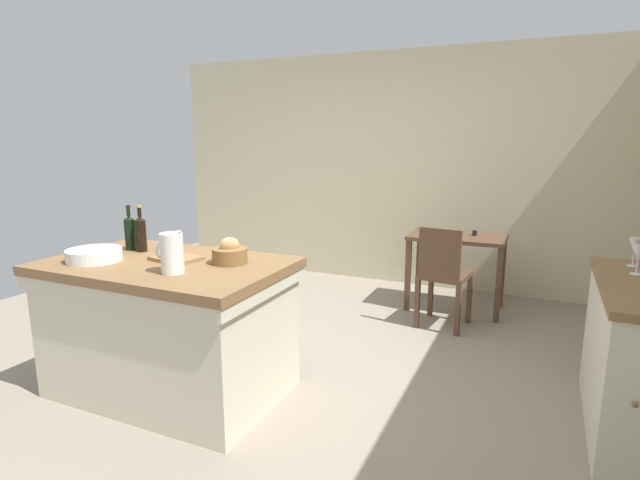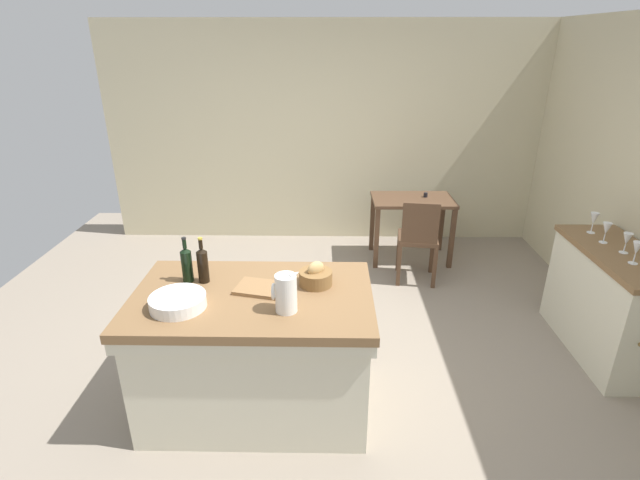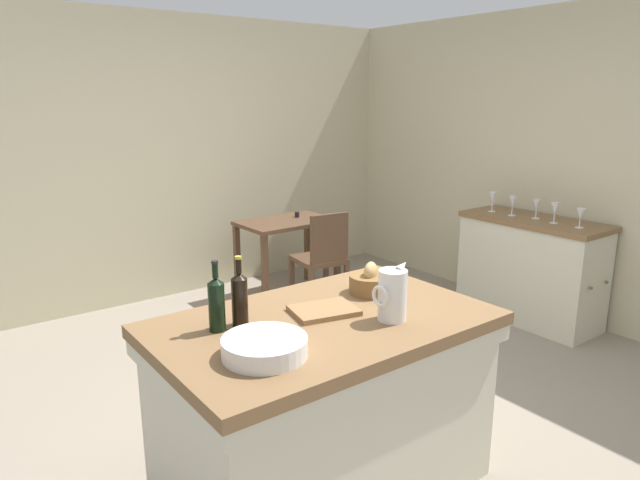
{
  "view_description": "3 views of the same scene",
  "coord_description": "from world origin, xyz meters",
  "px_view_note": "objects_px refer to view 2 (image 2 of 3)",
  "views": [
    {
      "loc": [
        1.69,
        -2.93,
        1.64
      ],
      "look_at": [
        0.2,
        0.35,
        0.91
      ],
      "focal_mm": 27.79,
      "sensor_mm": 36.0,
      "label": 1
    },
    {
      "loc": [
        0.01,
        -3.21,
        2.38
      ],
      "look_at": [
        -0.05,
        0.38,
        0.86
      ],
      "focal_mm": 26.71,
      "sensor_mm": 36.0,
      "label": 2
    },
    {
      "loc": [
        -1.94,
        -2.5,
        1.87
      ],
      "look_at": [
        0.2,
        0.35,
        0.97
      ],
      "focal_mm": 31.9,
      "sensor_mm": 36.0,
      "label": 3
    }
  ],
  "objects_px": {
    "side_cabinet": "(610,303)",
    "wine_bottle_amber": "(187,264)",
    "wine_bottle_dark": "(203,264)",
    "wine_glass_left": "(637,249)",
    "island_table": "(255,347)",
    "wine_glass_middle": "(627,239)",
    "wine_glass_right": "(606,229)",
    "wine_glass_far_right": "(594,219)",
    "pitcher": "(286,293)",
    "cutting_board": "(260,288)",
    "bread_basket": "(316,277)",
    "writing_desk": "(412,208)",
    "wooden_chair": "(418,238)",
    "wash_bowl": "(178,302)"
  },
  "relations": [
    {
      "from": "side_cabinet",
      "to": "wine_bottle_amber",
      "type": "distance_m",
      "value": 3.27
    },
    {
      "from": "wine_bottle_dark",
      "to": "wine_glass_left",
      "type": "relative_size",
      "value": 1.89
    },
    {
      "from": "wine_bottle_amber",
      "to": "island_table",
      "type": "bearing_deg",
      "value": -20.39
    },
    {
      "from": "wine_glass_left",
      "to": "wine_glass_middle",
      "type": "relative_size",
      "value": 1.05
    },
    {
      "from": "wine_glass_right",
      "to": "wine_glass_far_right",
      "type": "relative_size",
      "value": 0.96
    },
    {
      "from": "pitcher",
      "to": "cutting_board",
      "type": "bearing_deg",
      "value": 127.34
    },
    {
      "from": "side_cabinet",
      "to": "bread_basket",
      "type": "bearing_deg",
      "value": -166.74
    },
    {
      "from": "writing_desk",
      "to": "pitcher",
      "type": "relative_size",
      "value": 3.27
    },
    {
      "from": "wooden_chair",
      "to": "wash_bowl",
      "type": "bearing_deg",
      "value": -131.86
    },
    {
      "from": "side_cabinet",
      "to": "wooden_chair",
      "type": "distance_m",
      "value": 1.78
    },
    {
      "from": "wine_bottle_dark",
      "to": "island_table",
      "type": "bearing_deg",
      "value": -24.98
    },
    {
      "from": "island_table",
      "to": "wooden_chair",
      "type": "height_order",
      "value": "wooden_chair"
    },
    {
      "from": "pitcher",
      "to": "bread_basket",
      "type": "bearing_deg",
      "value": 63.25
    },
    {
      "from": "wooden_chair",
      "to": "cutting_board",
      "type": "distance_m",
      "value": 2.31
    },
    {
      "from": "writing_desk",
      "to": "cutting_board",
      "type": "xyz_separation_m",
      "value": [
        -1.39,
        -2.39,
        0.28
      ]
    },
    {
      "from": "wash_bowl",
      "to": "wine_bottle_dark",
      "type": "relative_size",
      "value": 1.07
    },
    {
      "from": "bread_basket",
      "to": "wine_glass_right",
      "type": "distance_m",
      "value": 2.39
    },
    {
      "from": "pitcher",
      "to": "wash_bowl",
      "type": "height_order",
      "value": "pitcher"
    },
    {
      "from": "wine_glass_left",
      "to": "wine_glass_middle",
      "type": "height_order",
      "value": "wine_glass_left"
    },
    {
      "from": "side_cabinet",
      "to": "wine_glass_middle",
      "type": "bearing_deg",
      "value": -123.92
    },
    {
      "from": "pitcher",
      "to": "bread_basket",
      "type": "distance_m",
      "value": 0.38
    },
    {
      "from": "wash_bowl",
      "to": "wine_bottle_dark",
      "type": "distance_m",
      "value": 0.35
    },
    {
      "from": "pitcher",
      "to": "wine_glass_far_right",
      "type": "relative_size",
      "value": 1.58
    },
    {
      "from": "wine_glass_far_right",
      "to": "wooden_chair",
      "type": "bearing_deg",
      "value": 148.07
    },
    {
      "from": "cutting_board",
      "to": "writing_desk",
      "type": "bearing_deg",
      "value": 59.86
    },
    {
      "from": "wooden_chair",
      "to": "wine_glass_right",
      "type": "distance_m",
      "value": 1.69
    },
    {
      "from": "writing_desk",
      "to": "wine_glass_right",
      "type": "bearing_deg",
      "value": -51.79
    },
    {
      "from": "wash_bowl",
      "to": "wine_glass_right",
      "type": "distance_m",
      "value": 3.27
    },
    {
      "from": "wine_bottle_amber",
      "to": "wine_glass_middle",
      "type": "bearing_deg",
      "value": 9.07
    },
    {
      "from": "pitcher",
      "to": "wine_bottle_amber",
      "type": "bearing_deg",
      "value": 151.85
    },
    {
      "from": "island_table",
      "to": "wine_bottle_dark",
      "type": "distance_m",
      "value": 0.66
    },
    {
      "from": "island_table",
      "to": "wine_bottle_amber",
      "type": "distance_m",
      "value": 0.72
    },
    {
      "from": "wine_bottle_dark",
      "to": "wine_glass_left",
      "type": "bearing_deg",
      "value": 6.18
    },
    {
      "from": "side_cabinet",
      "to": "writing_desk",
      "type": "distance_m",
      "value": 2.2
    },
    {
      "from": "wash_bowl",
      "to": "wine_glass_middle",
      "type": "bearing_deg",
      "value": 15.06
    },
    {
      "from": "side_cabinet",
      "to": "wash_bowl",
      "type": "xyz_separation_m",
      "value": [
        -3.15,
        -0.85,
        0.48
      ]
    },
    {
      "from": "side_cabinet",
      "to": "wine_glass_left",
      "type": "height_order",
      "value": "wine_glass_left"
    },
    {
      "from": "island_table",
      "to": "cutting_board",
      "type": "height_order",
      "value": "cutting_board"
    },
    {
      "from": "island_table",
      "to": "wooden_chair",
      "type": "xyz_separation_m",
      "value": [
        1.41,
        1.87,
        0.02
      ]
    },
    {
      "from": "wooden_chair",
      "to": "wine_glass_left",
      "type": "xyz_separation_m",
      "value": [
        1.28,
        -1.38,
        0.5
      ]
    },
    {
      "from": "bread_basket",
      "to": "wine_bottle_dark",
      "type": "xyz_separation_m",
      "value": [
        -0.74,
        0.03,
        0.07
      ]
    },
    {
      "from": "writing_desk",
      "to": "wine_glass_middle",
      "type": "xyz_separation_m",
      "value": [
        1.29,
        -1.77,
        0.38
      ]
    },
    {
      "from": "wooden_chair",
      "to": "wine_bottle_amber",
      "type": "xyz_separation_m",
      "value": [
        -1.86,
        -1.7,
        0.51
      ]
    },
    {
      "from": "wine_bottle_amber",
      "to": "bread_basket",
      "type": "bearing_deg",
      "value": -2.38
    },
    {
      "from": "wine_glass_middle",
      "to": "wine_glass_far_right",
      "type": "bearing_deg",
      "value": 95.98
    },
    {
      "from": "side_cabinet",
      "to": "wooden_chair",
      "type": "relative_size",
      "value": 1.31
    },
    {
      "from": "side_cabinet",
      "to": "wine_bottle_dark",
      "type": "xyz_separation_m",
      "value": [
        -3.07,
        -0.52,
        0.57
      ]
    },
    {
      "from": "wash_bowl",
      "to": "cutting_board",
      "type": "bearing_deg",
      "value": 26.0
    },
    {
      "from": "side_cabinet",
      "to": "wine_glass_left",
      "type": "distance_m",
      "value": 0.59
    },
    {
      "from": "wine_glass_far_right",
      "to": "pitcher",
      "type": "bearing_deg",
      "value": -152.42
    }
  ]
}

